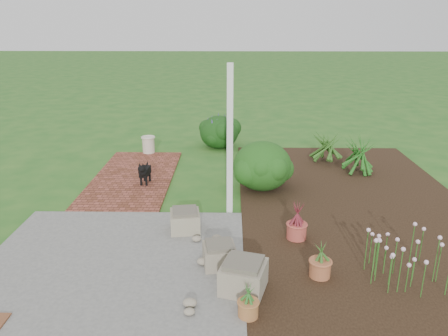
{
  "coord_description": "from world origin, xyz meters",
  "views": [
    {
      "loc": [
        0.33,
        -6.71,
        3.13
      ],
      "look_at": [
        0.2,
        0.4,
        0.7
      ],
      "focal_mm": 35.0,
      "sensor_mm": 36.0,
      "label": 1
    }
  ],
  "objects_px": {
    "evergreen_shrub": "(262,164)",
    "cream_ceramic_urn": "(148,145)",
    "stone_trough_near": "(219,256)",
    "black_dog": "(144,171)"
  },
  "relations": [
    {
      "from": "evergreen_shrub",
      "to": "cream_ceramic_urn",
      "type": "bearing_deg",
      "value": 138.82
    },
    {
      "from": "stone_trough_near",
      "to": "evergreen_shrub",
      "type": "bearing_deg",
      "value": 75.43
    },
    {
      "from": "stone_trough_near",
      "to": "black_dog",
      "type": "bearing_deg",
      "value": 117.61
    },
    {
      "from": "black_dog",
      "to": "cream_ceramic_urn",
      "type": "height_order",
      "value": "black_dog"
    },
    {
      "from": "black_dog",
      "to": "evergreen_shrub",
      "type": "xyz_separation_m",
      "value": [
        2.3,
        -0.13,
        0.2
      ]
    },
    {
      "from": "stone_trough_near",
      "to": "cream_ceramic_urn",
      "type": "height_order",
      "value": "cream_ceramic_urn"
    },
    {
      "from": "stone_trough_near",
      "to": "evergreen_shrub",
      "type": "distance_m",
      "value": 2.96
    },
    {
      "from": "black_dog",
      "to": "cream_ceramic_urn",
      "type": "distance_m",
      "value": 2.18
    },
    {
      "from": "stone_trough_near",
      "to": "cream_ceramic_urn",
      "type": "relative_size",
      "value": 1.06
    },
    {
      "from": "stone_trough_near",
      "to": "black_dog",
      "type": "height_order",
      "value": "black_dog"
    }
  ]
}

